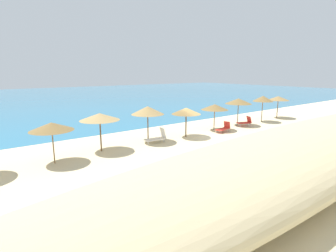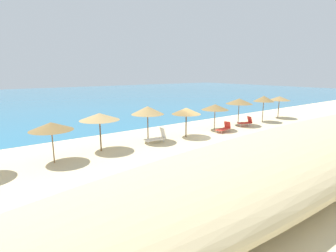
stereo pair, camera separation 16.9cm
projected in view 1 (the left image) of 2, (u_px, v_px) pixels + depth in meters
name	position (u px, v px, depth m)	size (l,w,h in m)	color
ground_plane	(201.00, 138.00, 21.68)	(160.00, 160.00, 0.00)	beige
sea_water	(58.00, 98.00, 55.26)	(160.00, 74.02, 0.01)	teal
dune_ridge	(319.00, 147.00, 14.46)	(40.18, 6.00, 2.57)	#C9B586
beach_umbrella_1	(51.00, 127.00, 15.25)	(2.52, 2.52, 2.49)	brown
beach_umbrella_2	(100.00, 117.00, 17.59)	(2.68, 2.68, 2.65)	brown
beach_umbrella_3	(148.00, 110.00, 19.88)	(2.50, 2.50, 2.81)	brown
beach_umbrella_4	(186.00, 111.00, 21.50)	(2.42, 2.42, 2.48)	brown
beach_umbrella_5	(215.00, 107.00, 24.09)	(2.50, 2.50, 2.44)	brown
beach_umbrella_6	(239.00, 101.00, 26.23)	(2.63, 2.63, 2.75)	brown
beach_umbrella_7	(263.00, 99.00, 28.06)	(2.15, 2.15, 2.85)	brown
beach_umbrella_8	(278.00, 98.00, 30.49)	(2.43, 2.43, 2.58)	brown
lounge_chair_0	(224.00, 128.00, 23.71)	(1.66, 0.86, 0.91)	red
lounge_chair_1	(157.00, 137.00, 20.16)	(1.73, 0.91, 1.12)	white
lounge_chair_2	(245.00, 122.00, 26.36)	(1.52, 1.11, 0.97)	red
beach_ball	(267.00, 133.00, 22.54)	(0.33, 0.33, 0.33)	yellow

